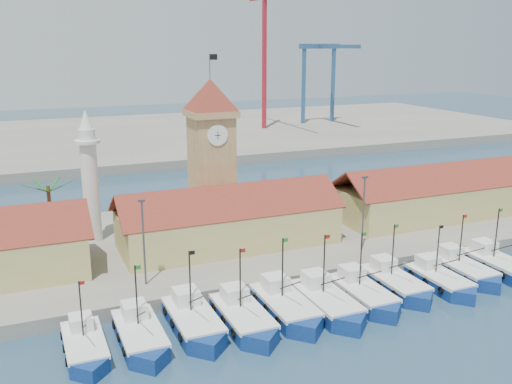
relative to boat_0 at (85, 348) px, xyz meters
name	(u,v)px	position (x,y,z in m)	size (l,w,h in m)	color
ground	(304,327)	(19.18, -2.81, -0.70)	(400.00, 400.00, 0.00)	navy
quay	(218,240)	(19.18, 21.19, 0.05)	(140.00, 32.00, 1.50)	gray
terminal	(111,138)	(19.18, 107.19, 0.30)	(240.00, 80.00, 2.00)	gray
boat_0	(85,348)	(0.00, 0.00, 0.00)	(3.27, 8.95, 6.77)	navy
boat_1	(141,337)	(4.66, -0.10, 0.07)	(3.60, 9.88, 7.47)	navy
boat_2	(194,323)	(9.66, 0.46, 0.11)	(3.80, 10.42, 7.88)	navy
boat_3	(244,319)	(14.13, -0.63, 0.11)	(3.77, 10.33, 7.82)	navy
boat_4	(286,308)	(18.68, -0.15, 0.13)	(3.88, 10.63, 8.05)	navy
boat_5	(328,304)	(22.79, -0.92, 0.13)	(3.89, 10.66, 8.07)	navy
boat_6	(364,296)	(27.20, -0.57, 0.09)	(3.67, 10.07, 7.62)	navy
boat_7	(396,285)	(31.80, 0.40, 0.08)	(3.66, 10.02, 7.58)	navy
boat_8	(441,281)	(36.79, -0.68, 0.04)	(3.46, 9.47, 7.17)	navy
boat_9	(464,271)	(41.13, 0.58, 0.07)	(3.61, 9.88, 7.48)	navy
boat_10	(499,266)	(45.72, -0.01, 0.11)	(3.78, 10.34, 7.83)	navy
hall_center	(228,225)	(19.18, 17.19, 3.29)	(27.04, 10.13, 7.61)	tan
hall_right	(438,198)	(51.18, 17.19, 3.29)	(31.20, 10.13, 7.61)	tan
clock_tower	(211,152)	(19.18, 23.19, 11.26)	(5.80, 5.80, 22.70)	tan
minaret	(90,176)	(4.18, 25.19, 9.03)	(3.00, 3.00, 16.30)	silver
palm_tree	(50,212)	(-0.82, 23.19, 5.55)	(5.60, 5.03, 8.39)	brown
lamp_posts	(258,223)	(19.68, 9.19, 5.78)	(80.70, 0.25, 9.03)	#3F3F44
crane_red_right	(267,40)	(61.23, 100.33, 25.53)	(1.00, 35.95, 43.17)	#AA1A25
gantry	(325,62)	(81.18, 103.84, 19.34)	(13.00, 22.00, 23.20)	#295380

